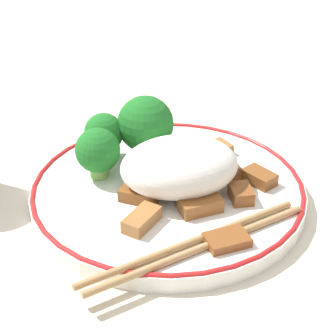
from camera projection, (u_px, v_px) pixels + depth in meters
ground_plane at (168, 199)px, 0.56m from camera, size 3.00×3.00×0.00m
plate at (168, 190)px, 0.56m from camera, size 0.27×0.27×0.02m
rice_mound at (179, 166)px, 0.53m from camera, size 0.11×0.09×0.05m
broccoli_back_left at (145, 124)px, 0.58m from camera, size 0.06×0.06×0.07m
broccoli_back_center at (104, 133)px, 0.58m from camera, size 0.04×0.04×0.05m
broccoli_back_right at (98, 151)px, 0.55m from camera, size 0.04×0.04×0.05m
meat_near_front at (141, 193)px, 0.53m from camera, size 0.04×0.04×0.01m
meat_near_left at (214, 150)px, 0.60m from camera, size 0.04×0.04×0.01m
meat_near_right at (241, 194)px, 0.53m from camera, size 0.02×0.03×0.01m
meat_near_back at (226, 167)px, 0.57m from camera, size 0.02×0.04×0.01m
meat_on_rice_edge at (227, 240)px, 0.47m from camera, size 0.04×0.03×0.01m
meat_mid_left at (200, 205)px, 0.51m from camera, size 0.04×0.03×0.01m
meat_mid_right at (142, 220)px, 0.49m from camera, size 0.04×0.04×0.01m
meat_far_scatter at (259, 177)px, 0.55m from camera, size 0.03×0.04×0.01m
chopsticks at (198, 244)px, 0.47m from camera, size 0.21×0.09×0.01m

